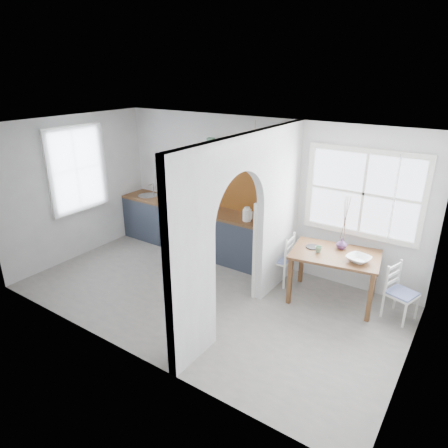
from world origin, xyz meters
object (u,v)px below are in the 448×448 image
Objects in this scene: dining_table at (333,277)px; chair_right at (402,293)px; vase at (342,244)px; kettle at (247,214)px; chair_left at (279,258)px.

chair_right is (0.97, 0.07, 0.01)m from dining_table.
dining_table is 7.55× the size of vase.
kettle is at bearing -179.37° from vase.
vase is at bearing 19.06° from kettle.
dining_table is 0.52m from vase.
chair_right is 2.69m from kettle.
chair_left is (-0.94, 0.05, 0.04)m from dining_table.
chair_right is 3.35× the size of kettle.
chair_right is at bearing 15.93° from kettle.
chair_left is at bearing -171.22° from vase.
chair_left is at bearing 167.05° from dining_table.
kettle is (-0.70, 0.13, 0.59)m from chair_left.
dining_table is 1.77m from kettle.
kettle reaches higher than chair_right.
kettle is (-1.64, 0.18, 0.63)m from dining_table.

